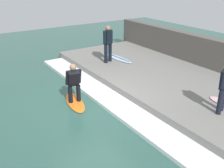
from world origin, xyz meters
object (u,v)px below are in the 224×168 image
object	(u,v)px
surfer_waiting_near	(224,86)
surfboard_riding	(75,102)
surfer_riding	(74,81)
surfer_waiting_far	(108,42)
surfboard_waiting_far	(117,58)

from	to	relation	value
surfer_waiting_near	surfboard_riding	bearing A→B (deg)	130.78
surfer_riding	surfer_waiting_far	world-z (taller)	surfer_waiting_far
surfboard_riding	surfer_waiting_far	world-z (taller)	surfer_waiting_far
surfer_waiting_far	surfboard_waiting_far	xyz separation A→B (m)	(0.67, 0.21, -0.93)
surfboard_riding	surfer_waiting_far	xyz separation A→B (m)	(2.86, 2.30, 1.29)
surfer_waiting_near	surfer_waiting_far	world-z (taller)	surfer_waiting_far
surfer_waiting_far	surfer_waiting_near	bearing A→B (deg)	-87.75
surfboard_waiting_far	surfboard_riding	bearing A→B (deg)	-144.57
surfer_riding	surfer_waiting_far	xyz separation A→B (m)	(2.86, 2.30, 0.49)
surfer_riding	surfboard_riding	bearing A→B (deg)	-90.00
surfboard_waiting_far	surfer_waiting_near	bearing A→B (deg)	-94.16
surfer_waiting_near	surfboard_waiting_far	size ratio (longest dim) A/B	0.73
surfer_waiting_near	surfer_waiting_far	bearing A→B (deg)	92.25
surfer_waiting_far	surfboard_waiting_far	distance (m)	1.17
surfer_waiting_near	surfboard_waiting_far	bearing A→B (deg)	85.84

